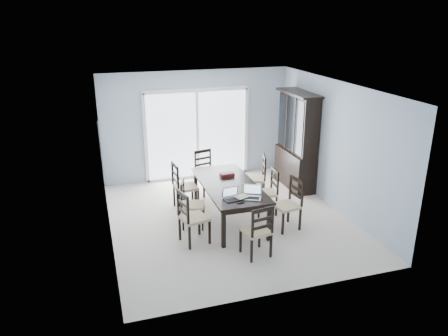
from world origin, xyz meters
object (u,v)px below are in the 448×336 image
(chair_end_near, at_px, (259,226))
(dining_table, at_px, (229,188))
(chair_left_mid, at_px, (188,199))
(chair_right_mid, at_px, (270,186))
(cell_phone, at_px, (241,203))
(hot_tub, at_px, (162,151))
(chair_right_far, at_px, (259,173))
(laptop_silver, at_px, (252,196))
(chair_left_near, at_px, (189,212))
(chair_left_far, at_px, (181,181))
(chair_end_far, at_px, (205,167))
(china_hutch, at_px, (297,141))
(game_box, at_px, (227,175))
(laptop_dark, at_px, (233,197))
(chair_right_near, at_px, (291,198))

(chair_end_near, bearing_deg, dining_table, 81.91)
(chair_left_mid, xyz_separation_m, chair_right_mid, (1.68, 0.10, 0.00))
(cell_phone, xyz_separation_m, hot_tub, (-0.64, 4.29, -0.30))
(chair_right_far, distance_m, laptop_silver, 1.73)
(laptop_silver, distance_m, cell_phone, 0.28)
(chair_left_near, relative_size, chair_right_far, 0.99)
(chair_left_far, height_order, laptop_silver, chair_left_far)
(chair_right_mid, bearing_deg, cell_phone, 138.89)
(chair_end_near, height_order, chair_end_far, chair_end_far)
(china_hutch, xyz_separation_m, chair_end_far, (-2.10, 0.25, -0.48))
(china_hutch, bearing_deg, chair_right_mid, -134.09)
(laptop_silver, bearing_deg, hot_tub, 128.19)
(laptop_silver, bearing_deg, chair_end_far, 122.18)
(dining_table, relative_size, chair_left_mid, 2.07)
(dining_table, relative_size, chair_left_near, 1.92)
(chair_left_far, bearing_deg, china_hutch, 95.65)
(chair_left_near, distance_m, hot_tub, 4.08)
(china_hutch, distance_m, game_box, 2.13)
(laptop_silver, bearing_deg, chair_end_near, -74.55)
(chair_left_far, xyz_separation_m, chair_end_far, (0.71, 0.76, -0.03))
(laptop_dark, bearing_deg, game_box, 70.84)
(chair_end_far, bearing_deg, chair_end_near, 78.84)
(cell_phone, distance_m, game_box, 1.32)
(china_hutch, bearing_deg, chair_end_far, 173.29)
(chair_right_far, relative_size, chair_end_far, 1.03)
(chair_right_mid, bearing_deg, chair_end_far, 36.71)
(chair_left_far, height_order, chair_right_mid, chair_left_far)
(dining_table, distance_m, laptop_dark, 0.77)
(cell_phone, relative_size, game_box, 0.43)
(chair_end_near, xyz_separation_m, laptop_dark, (-0.20, 0.75, 0.23))
(dining_table, bearing_deg, china_hutch, 31.71)
(china_hutch, relative_size, chair_right_mid, 2.05)
(cell_phone, bearing_deg, chair_left_mid, 117.56)
(chair_left_near, xyz_separation_m, laptop_silver, (1.11, -0.09, 0.20))
(chair_end_near, distance_m, chair_end_far, 2.99)
(chair_end_near, bearing_deg, chair_right_near, 31.62)
(chair_left_far, xyz_separation_m, game_box, (0.88, -0.34, 0.17))
(chair_end_near, bearing_deg, game_box, 78.97)
(china_hutch, relative_size, game_box, 7.93)
(chair_end_near, xyz_separation_m, game_box, (0.06, 1.89, 0.21))
(chair_right_near, relative_size, laptop_silver, 2.79)
(dining_table, relative_size, chair_right_mid, 2.05)
(chair_left_far, distance_m, laptop_dark, 1.61)
(cell_phone, height_order, game_box, game_box)
(laptop_dark, bearing_deg, chair_right_mid, 31.10)
(chair_right_mid, xyz_separation_m, chair_end_far, (-0.95, 1.44, 0.02))
(dining_table, height_order, chair_end_near, chair_end_near)
(chair_end_near, height_order, laptop_silver, chair_end_near)
(chair_right_far, bearing_deg, chair_left_mid, 131.62)
(chair_right_mid, distance_m, chair_end_near, 1.76)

